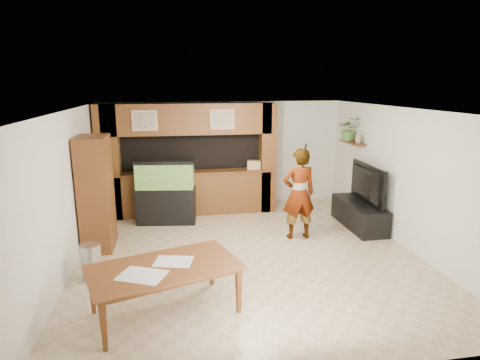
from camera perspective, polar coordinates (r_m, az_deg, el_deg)
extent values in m
plane|color=tan|center=(7.47, 1.03, -10.35)|extent=(6.50, 6.50, 0.00)
plane|color=white|center=(6.85, 1.13, 9.96)|extent=(6.50, 6.50, 0.00)
plane|color=silver|center=(10.19, -2.34, 3.77)|extent=(6.00, 0.00, 6.00)
plane|color=silver|center=(7.14, -23.31, -1.58)|extent=(0.00, 6.50, 6.50)
plane|color=silver|center=(8.15, 22.29, 0.27)|extent=(0.00, 6.50, 6.50)
cube|color=brown|center=(9.51, -7.05, -1.97)|extent=(3.80, 0.35, 1.00)
cube|color=#5F2E16|center=(9.39, -7.14, 1.09)|extent=(3.80, 0.43, 0.04)
cube|color=brown|center=(9.20, -7.37, 8.58)|extent=(3.80, 0.35, 0.70)
cube|color=brown|center=(9.43, -18.19, 2.30)|extent=(0.50, 0.35, 2.60)
cube|color=brown|center=(9.59, 3.93, 3.13)|extent=(0.35, 0.35, 2.60)
cube|color=black|center=(9.85, -7.37, 4.21)|extent=(4.20, 0.45, 0.85)
cube|color=tan|center=(9.02, -13.41, 8.23)|extent=(0.55, 0.03, 0.45)
cube|color=tan|center=(9.00, -13.42, 8.22)|extent=(0.43, 0.01, 0.35)
cube|color=tan|center=(9.07, -2.52, 8.61)|extent=(0.55, 0.03, 0.45)
cube|color=tan|center=(9.06, -2.51, 8.60)|extent=(0.43, 0.01, 0.35)
cylinder|color=black|center=(7.98, -21.88, 4.44)|extent=(0.04, 0.25, 0.25)
cylinder|color=white|center=(7.97, -21.70, 4.45)|extent=(0.01, 0.21, 0.21)
cube|color=#5F2E16|center=(9.69, 15.71, 5.16)|extent=(0.25, 0.90, 0.04)
cube|color=#5F2E16|center=(7.86, -19.77, -1.80)|extent=(0.53, 0.86, 2.11)
cylinder|color=#B2B2B7|center=(6.88, -20.39, -10.83)|extent=(0.31, 0.31, 0.58)
cube|color=black|center=(9.05, -10.44, -3.56)|extent=(1.28, 0.48, 0.80)
cube|color=#338134|center=(8.88, -10.63, 0.63)|extent=(1.23, 0.45, 0.56)
cube|color=black|center=(8.82, -10.72, 2.60)|extent=(1.28, 0.48, 0.06)
cube|color=black|center=(9.07, 16.57, -4.73)|extent=(0.60, 1.63, 0.54)
imported|color=black|center=(8.89, 16.86, -0.53)|extent=(0.21, 1.44, 0.83)
cube|color=tan|center=(9.44, 16.43, 5.64)|extent=(0.04, 0.15, 0.20)
imported|color=#41722D|center=(9.78, 15.28, 7.04)|extent=(0.61, 0.57, 0.56)
imported|color=#8E714E|center=(7.99, 8.34, -1.96)|extent=(0.68, 0.46, 1.83)
cylinder|color=black|center=(7.65, 9.31, 4.65)|extent=(0.04, 0.10, 0.16)
imported|color=#5F2E16|center=(5.62, -10.42, -15.26)|extent=(2.18, 1.63, 0.68)
cube|color=silver|center=(5.60, -9.43, -11.35)|extent=(0.57, 0.47, 0.01)
cube|color=silver|center=(5.31, -13.76, -13.04)|extent=(0.69, 0.61, 0.01)
cube|color=tan|center=(9.55, 2.03, 2.16)|extent=(0.36, 0.28, 0.21)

